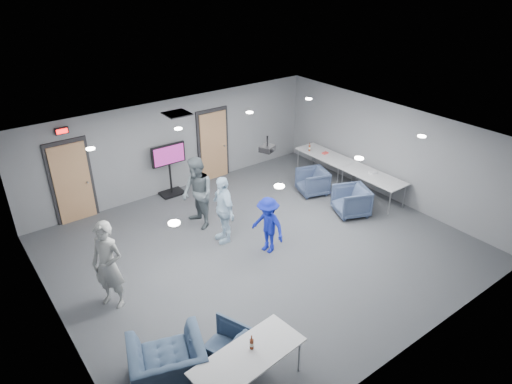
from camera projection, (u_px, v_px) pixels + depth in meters
floor at (261, 248)px, 10.81m from camera, size 9.00×9.00×0.00m
ceiling at (262, 142)px, 9.56m from camera, size 9.00×9.00×0.00m
wall_back at (176, 145)px, 13.02m from camera, size 9.00×0.02×2.70m
wall_front at (412, 293)px, 7.34m from camera, size 9.00×0.02×2.70m
wall_left at (53, 273)px, 7.79m from camera, size 0.02×8.00×2.70m
wall_right at (391, 152)px, 12.57m from camera, size 0.02×8.00×2.70m
door_left at (72, 182)px, 11.52m from camera, size 1.06×0.17×2.24m
door_right at (213, 145)px, 13.75m from camera, size 1.06×0.17×2.24m
exit_sign at (62, 131)px, 10.87m from camera, size 0.32×0.08×0.16m
hvac_diffuser at (177, 114)px, 11.28m from camera, size 0.60×0.60×0.03m
downlights at (262, 142)px, 9.56m from camera, size 6.18×3.78×0.02m
person_a at (108, 265)px, 8.69m from camera, size 0.75×0.81×1.85m
person_b at (197, 193)px, 11.29m from camera, size 0.74×0.93×1.86m
person_c at (223, 209)px, 10.76m from camera, size 0.55×1.04×1.69m
person_d at (268, 225)px, 10.41m from camera, size 0.68×0.98×1.39m
chair_right_a at (312, 182)px, 13.14m from camera, size 1.01×0.99×0.73m
chair_right_b at (351, 201)px, 12.07m from camera, size 1.10×1.09×0.77m
chair_front_a at (223, 349)px, 7.58m from camera, size 1.01×1.03×0.73m
chair_front_b at (167, 363)px, 7.30m from camera, size 1.43×1.34×0.76m
table_right_a at (325, 156)px, 14.02m from camera, size 0.80×1.91×0.73m
table_right_b at (373, 177)px, 12.67m from camera, size 0.78×1.87×0.73m
table_front_left at (248, 357)px, 7.01m from camera, size 1.91×0.95×0.73m
bottle_front at (252, 344)px, 7.07m from camera, size 0.07×0.07×0.26m
bottle_right at (309, 148)px, 14.22m from camera, size 0.07×0.07×0.27m
snack_box at (325, 153)px, 14.05m from camera, size 0.19×0.13×0.04m
wrapper at (373, 173)px, 12.78m from camera, size 0.25×0.21×0.05m
tv_stand at (170, 167)px, 12.85m from camera, size 1.00×0.48×1.54m
projector at (267, 148)px, 10.01m from camera, size 0.40×0.37×0.35m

